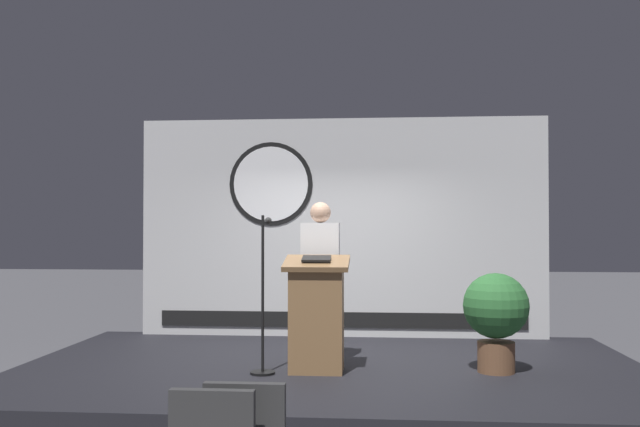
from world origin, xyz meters
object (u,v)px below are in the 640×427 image
object	(u,v)px
microphone_stand	(263,317)
potted_plant	(496,312)
podium	(317,315)
speaker_person	(320,280)

from	to	relation	value
microphone_stand	potted_plant	distance (m)	2.28
microphone_stand	potted_plant	world-z (taller)	microphone_stand
podium	microphone_stand	size ratio (longest dim) A/B	0.74
speaker_person	potted_plant	xyz separation A→B (m)	(1.75, -0.36, -0.28)
podium	potted_plant	distance (m)	1.76
speaker_person	potted_plant	size ratio (longest dim) A/B	1.74
podium	speaker_person	distance (m)	0.57
podium	potted_plant	world-z (taller)	podium
potted_plant	speaker_person	bearing A→B (deg)	168.27
speaker_person	microphone_stand	size ratio (longest dim) A/B	1.10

